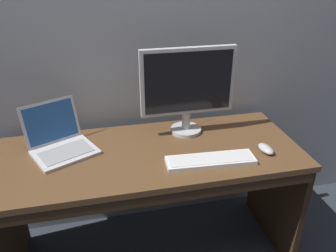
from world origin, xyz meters
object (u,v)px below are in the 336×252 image
(wired_keyboard, at_px, (211,160))
(computer_mouse, at_px, (266,149))
(external_monitor, at_px, (188,88))
(laptop_silver, at_px, (61,144))

(wired_keyboard, height_order, computer_mouse, computer_mouse)
(external_monitor, bearing_deg, wired_keyboard, -84.31)
(laptop_silver, relative_size, computer_mouse, 3.62)
(external_monitor, bearing_deg, laptop_silver, -175.66)
(wired_keyboard, bearing_deg, computer_mouse, 5.79)
(laptop_silver, distance_m, wired_keyboard, 0.78)
(wired_keyboard, bearing_deg, external_monitor, 95.69)
(computer_mouse, bearing_deg, external_monitor, 130.32)
(wired_keyboard, bearing_deg, laptop_silver, 159.09)
(laptop_silver, xyz_separation_m, external_monitor, (0.70, 0.05, 0.24))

